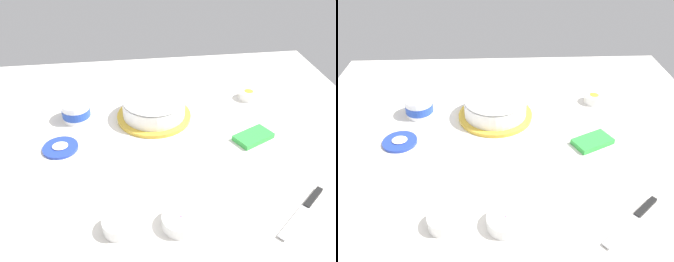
# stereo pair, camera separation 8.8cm
# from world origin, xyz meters

# --- Properties ---
(ground_plane) EXTENTS (1.54, 1.54, 0.00)m
(ground_plane) POSITION_xyz_m (0.00, 0.00, 0.00)
(ground_plane) COLOR silver
(frosted_cake) EXTENTS (0.28, 0.28, 0.09)m
(frosted_cake) POSITION_xyz_m (0.05, -0.22, 0.04)
(frosted_cake) COLOR gold
(frosted_cake) RESTS_ON ground_plane
(frosting_tub) EXTENTS (0.11, 0.11, 0.07)m
(frosting_tub) POSITION_xyz_m (0.34, -0.25, 0.04)
(frosting_tub) COLOR white
(frosting_tub) RESTS_ON ground_plane
(frosting_tub_lid) EXTENTS (0.12, 0.12, 0.02)m
(frosting_tub_lid) POSITION_xyz_m (0.38, -0.07, 0.01)
(frosting_tub_lid) COLOR #233DAD
(frosting_tub_lid) RESTS_ON ground_plane
(spreading_knife) EXTENTS (0.19, 0.17, 0.01)m
(spreading_knife) POSITION_xyz_m (-0.31, 0.29, 0.01)
(spreading_knife) COLOR silver
(spreading_knife) RESTS_ON ground_plane
(sprinkle_bowl_pink) EXTENTS (0.10, 0.10, 0.03)m
(sprinkle_bowl_pink) POSITION_xyz_m (0.04, 0.30, 0.02)
(sprinkle_bowl_pink) COLOR white
(sprinkle_bowl_pink) RESTS_ON ground_plane
(sprinkle_bowl_yellow) EXTENTS (0.08, 0.08, 0.04)m
(sprinkle_bowl_yellow) POSITION_xyz_m (-0.35, -0.32, 0.02)
(sprinkle_bowl_yellow) COLOR white
(sprinkle_bowl_yellow) RESTS_ON ground_plane
(sprinkle_bowl_green) EXTENTS (0.08, 0.08, 0.04)m
(sprinkle_bowl_green) POSITION_xyz_m (0.20, 0.29, 0.02)
(sprinkle_bowl_green) COLOR white
(sprinkle_bowl_green) RESTS_ON ground_plane
(candy_box_lower) EXTENTS (0.15, 0.13, 0.02)m
(candy_box_lower) POSITION_xyz_m (-0.28, -0.04, 0.01)
(candy_box_lower) COLOR green
(candy_box_lower) RESTS_ON ground_plane
(paper_napkin) EXTENTS (0.16, 0.16, 0.01)m
(paper_napkin) POSITION_xyz_m (0.35, 0.24, 0.00)
(paper_napkin) COLOR white
(paper_napkin) RESTS_ON ground_plane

